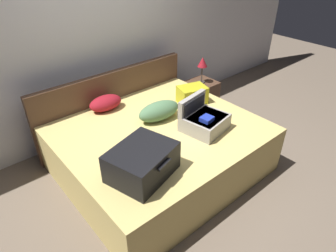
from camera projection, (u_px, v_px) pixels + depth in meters
ground_plane at (184, 186)px, 3.27m from camera, size 12.00×12.00×0.00m
back_wall at (94, 35)px, 3.62m from camera, size 8.00×0.10×2.60m
bed at (160, 149)px, 3.37m from camera, size 2.09×1.81×0.56m
headboard at (115, 105)px, 3.88m from camera, size 2.13×0.08×0.92m
hard_case_large at (142, 162)px, 2.54m from camera, size 0.65×0.57×0.27m
hard_case_medium at (204, 120)px, 3.16m from camera, size 0.49×0.47×0.35m
hard_case_small at (192, 95)px, 3.66m from camera, size 0.39×0.32×0.21m
pillow_near_headboard at (159, 111)px, 3.33m from camera, size 0.53×0.29×0.21m
pillow_center_head at (106, 103)px, 3.53m from camera, size 0.41×0.26×0.18m
nightstand at (200, 97)px, 4.53m from camera, size 0.44×0.40×0.49m
table_lamp at (202, 63)px, 4.24m from camera, size 0.14×0.14×0.39m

